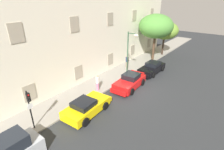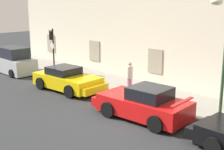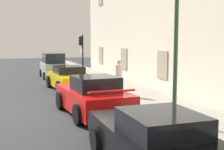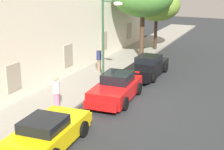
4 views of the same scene
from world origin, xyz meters
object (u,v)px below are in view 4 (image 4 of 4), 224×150
object	(u,v)px
sportscar_white_middle	(146,68)
street_lamp	(109,25)
tree_near_kerb	(157,5)
sportscar_red_lead	(50,131)
pedestrian_admiring	(56,92)
pedestrian_strolling	(99,59)
sportscar_yellow_flank	(115,90)

from	to	relation	value
sportscar_white_middle	street_lamp	bearing A→B (deg)	146.38
street_lamp	tree_near_kerb	bearing A→B (deg)	1.37
sportscar_red_lead	pedestrian_admiring	bearing A→B (deg)	29.12
tree_near_kerb	pedestrian_strolling	world-z (taller)	tree_near_kerb
tree_near_kerb	pedestrian_admiring	distance (m)	16.53
sportscar_white_middle	tree_near_kerb	world-z (taller)	tree_near_kerb
tree_near_kerb	street_lamp	bearing A→B (deg)	-178.63
sportscar_red_lead	street_lamp	size ratio (longest dim) A/B	0.88
sportscar_red_lead	tree_near_kerb	bearing A→B (deg)	4.58
sportscar_yellow_flank	pedestrian_strolling	bearing A→B (deg)	35.70
sportscar_red_lead	sportscar_white_middle	size ratio (longest dim) A/B	0.98
pedestrian_admiring	sportscar_white_middle	bearing A→B (deg)	-15.27
sportscar_red_lead	pedestrian_admiring	world-z (taller)	pedestrian_admiring
pedestrian_admiring	sportscar_red_lead	bearing A→B (deg)	-150.88
pedestrian_strolling	street_lamp	bearing A→B (deg)	-138.40
street_lamp	pedestrian_admiring	distance (m)	6.19
street_lamp	sportscar_yellow_flank	bearing A→B (deg)	-149.07
street_lamp	sportscar_red_lead	bearing A→B (deg)	-171.51
sportscar_red_lead	pedestrian_strolling	distance (m)	11.11
sportscar_yellow_flank	street_lamp	bearing A→B (deg)	30.93
pedestrian_strolling	sportscar_yellow_flank	bearing A→B (deg)	-144.30
sportscar_white_middle	pedestrian_strolling	xyz separation A→B (m)	(-0.59, 3.45, 0.41)
pedestrian_admiring	pedestrian_strolling	world-z (taller)	pedestrian_admiring
sportscar_white_middle	street_lamp	world-z (taller)	street_lamp
street_lamp	pedestrian_strolling	distance (m)	3.89
sportscar_yellow_flank	sportscar_red_lead	bearing A→B (deg)	176.42
street_lamp	pedestrian_strolling	size ratio (longest dim) A/B	3.15
tree_near_kerb	pedestrian_admiring	bearing A→B (deg)	179.16
sportscar_red_lead	tree_near_kerb	distance (m)	19.84
sportscar_white_middle	street_lamp	xyz separation A→B (m)	(-2.55, 1.70, 3.27)
sportscar_red_lead	sportscar_yellow_flank	xyz separation A→B (m)	(5.92, -0.37, 0.04)
sportscar_yellow_flank	pedestrian_strolling	world-z (taller)	pedestrian_strolling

